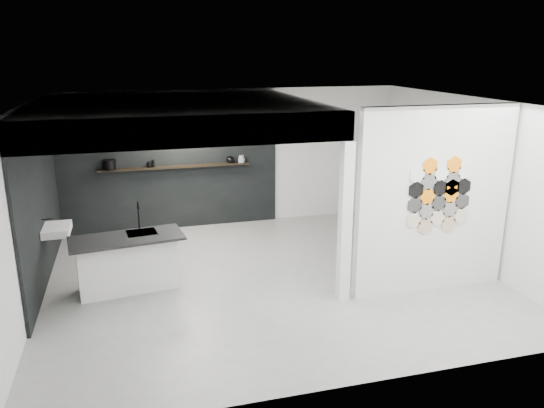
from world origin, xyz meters
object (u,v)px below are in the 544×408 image
Objects in this scene: bottle_dark at (153,164)px; glass_vase at (241,159)px; partition_panel at (434,201)px; kettle at (230,160)px; glass_bowl at (241,160)px; kitchen_island at (128,262)px; utensil_cup at (149,165)px; wall_basin at (57,230)px; stockpot at (110,165)px.

glass_vase is at bearing 0.00° from bottle_dark.
partition_panel reaches higher than kettle.
partition_panel reaches higher than glass_bowl.
kitchen_island is 2.89m from utensil_cup.
glass_vase is (2.35, 2.69, 0.94)m from kitchen_island.
bottle_dark is (-1.54, 0.00, 0.00)m from kettle.
partition_panel is 4.39m from glass_vase.
wall_basin is 5.58× the size of utensil_cup.
glass_vase reaches higher than kettle.
bottle_dark is (0.58, 2.69, 0.94)m from kitchen_island.
kettle is 1.62m from utensil_cup.
stockpot is 1.68× the size of glass_vase.
glass_bowl is (0.23, 0.00, -0.02)m from kettle.
stockpot is at bearing 68.94° from wall_basin.
wall_basin is 2.68m from bottle_dark.
wall_basin is 2.28m from stockpot.
kettle is at bearing 0.00° from bottle_dark.
stockpot is (-0.24, 2.69, 0.97)m from kitchen_island.
utensil_cup is (-1.85, 0.00, 0.01)m from glass_bowl.
glass_bowl is at bearing 0.00° from utensil_cup.
partition_panel is at bearing -61.77° from glass_vase.
partition_panel reaches higher than stockpot.
wall_basin is at bearing -128.01° from bottle_dark.
glass_vase is at bearing 0.00° from glass_bowl.
wall_basin is 4.22× the size of glass_vase.
kettle is (2.12, 2.69, 0.94)m from kitchen_island.
partition_panel is 4.50m from kettle.
partition_panel is 4.67× the size of wall_basin.
glass_vase is at bearing 118.23° from partition_panel.
stockpot is 1.46× the size of kettle.
stockpot is at bearing 180.00° from utensil_cup.
kettle reaches higher than wall_basin.
glass_bowl is 1.78m from bottle_dark.
stockpot is at bearing 180.00° from bottle_dark.
stockpot is 0.75m from utensil_cup.
kettle is (3.16, 2.07, 0.54)m from wall_basin.
bottle_dark is at bearing 180.00° from glass_vase.
kitchen_island is 13.13× the size of glass_bowl.
kettle is at bearing 33.19° from wall_basin.
partition_panel is 26.05× the size of utensil_cup.
stockpot reaches higher than wall_basin.
bottle_dark reaches higher than wall_basin.
utensil_cup is (-1.85, 0.00, -0.02)m from glass_vase.
kitchen_island is 7.21× the size of stockpot.
kitchen_island is (-4.43, 1.17, -0.95)m from partition_panel.
stockpot is at bearing 180.00° from glass_vase.
partition_panel reaches higher than wall_basin.
utensil_cup is (-3.93, 3.87, -0.03)m from partition_panel.
glass_vase is (0.23, 0.00, 0.00)m from kettle.
stockpot is (0.80, 2.07, 0.57)m from wall_basin.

